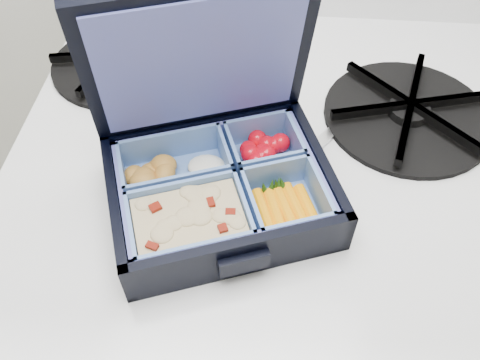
# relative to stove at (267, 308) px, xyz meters

# --- Properties ---
(stove) EXTENTS (0.61, 0.61, 0.91)m
(stove) POSITION_rel_stove_xyz_m (0.00, 0.00, 0.00)
(stove) COLOR white
(stove) RESTS_ON floor
(bento_box) EXTENTS (0.26, 0.23, 0.05)m
(bento_box) POSITION_rel_stove_xyz_m (-0.06, -0.11, 0.48)
(bento_box) COLOR black
(bento_box) RESTS_ON stove
(burner_grate) EXTENTS (0.24, 0.24, 0.03)m
(burner_grate) POSITION_rel_stove_xyz_m (0.14, 0.04, 0.47)
(burner_grate) COLOR black
(burner_grate) RESTS_ON stove
(burner_grate_rear) EXTENTS (0.20, 0.20, 0.02)m
(burner_grate_rear) POSITION_rel_stove_xyz_m (-0.22, 0.11, 0.47)
(burner_grate_rear) COLOR black
(burner_grate_rear) RESTS_ON stove
(fork) EXTENTS (0.14, 0.17, 0.01)m
(fork) POSITION_rel_stove_xyz_m (0.05, 0.00, 0.46)
(fork) COLOR silver
(fork) RESTS_ON stove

